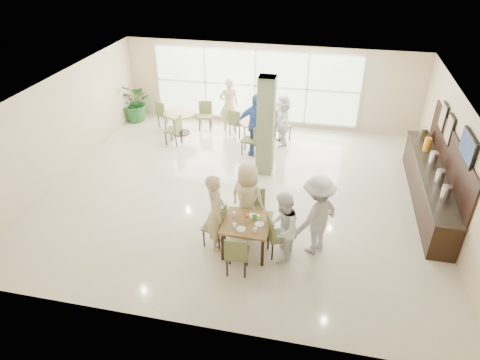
% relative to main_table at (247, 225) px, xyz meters
% --- Properties ---
extents(ground, '(10.00, 10.00, 0.00)m').
position_rel_main_table_xyz_m(ground, '(-0.58, 2.28, -0.66)').
color(ground, beige).
rests_on(ground, ground).
extents(room_shell, '(10.00, 10.00, 10.00)m').
position_rel_main_table_xyz_m(room_shell, '(-0.58, 2.28, 1.04)').
color(room_shell, white).
rests_on(room_shell, ground).
extents(window_bank, '(7.00, 0.04, 7.00)m').
position_rel_main_table_xyz_m(window_bank, '(-1.08, 6.74, 0.74)').
color(window_bank, silver).
rests_on(window_bank, ground).
extents(column, '(0.45, 0.45, 2.80)m').
position_rel_main_table_xyz_m(column, '(-0.18, 3.48, 0.74)').
color(column, '#5B6A49').
rests_on(column, ground).
extents(main_table, '(1.00, 1.00, 0.75)m').
position_rel_main_table_xyz_m(main_table, '(0.00, 0.00, 0.00)').
color(main_table, brown).
rests_on(main_table, ground).
extents(round_table_left, '(1.08, 1.08, 0.75)m').
position_rel_main_table_xyz_m(round_table_left, '(-3.38, 5.46, -0.09)').
color(round_table_left, brown).
rests_on(round_table_left, ground).
extents(round_table_right, '(1.18, 1.18, 0.75)m').
position_rel_main_table_xyz_m(round_table_right, '(-0.73, 5.33, -0.07)').
color(round_table_right, brown).
rests_on(round_table_right, ground).
extents(chairs_main_table, '(1.98, 2.04, 0.95)m').
position_rel_main_table_xyz_m(chairs_main_table, '(-0.01, 0.05, -0.19)').
color(chairs_main_table, brown).
rests_on(chairs_main_table, ground).
extents(chairs_table_left, '(1.98, 1.83, 0.95)m').
position_rel_main_table_xyz_m(chairs_table_left, '(-3.35, 5.49, -0.19)').
color(chairs_table_left, brown).
rests_on(chairs_table_left, ground).
extents(chairs_table_right, '(2.10, 1.84, 0.95)m').
position_rel_main_table_xyz_m(chairs_table_right, '(-0.74, 5.29, -0.19)').
color(chairs_table_right, brown).
rests_on(chairs_table_right, ground).
extents(tabletop_clutter, '(0.73, 0.71, 0.21)m').
position_rel_main_table_xyz_m(tabletop_clutter, '(0.03, -0.02, 0.15)').
color(tabletop_clutter, white).
rests_on(tabletop_clutter, main_table).
extents(buffet_counter, '(0.64, 4.70, 1.95)m').
position_rel_main_table_xyz_m(buffet_counter, '(4.12, 2.79, -0.11)').
color(buffet_counter, black).
rests_on(buffet_counter, ground).
extents(wall_tv, '(0.06, 1.00, 0.58)m').
position_rel_main_table_xyz_m(wall_tv, '(4.36, 1.68, 1.49)').
color(wall_tv, black).
rests_on(wall_tv, ground).
extents(framed_art_a, '(0.05, 0.55, 0.70)m').
position_rel_main_table_xyz_m(framed_art_a, '(4.37, 3.28, 1.19)').
color(framed_art_a, black).
rests_on(framed_art_a, ground).
extents(framed_art_b, '(0.05, 0.55, 0.70)m').
position_rel_main_table_xyz_m(framed_art_b, '(4.37, 4.08, 1.19)').
color(framed_art_b, black).
rests_on(framed_art_b, ground).
extents(potted_plant, '(1.56, 1.56, 1.41)m').
position_rel_main_table_xyz_m(potted_plant, '(-5.24, 6.12, 0.04)').
color(potted_plant, '#245A27').
rests_on(potted_plant, ground).
extents(teen_left, '(0.62, 0.76, 1.79)m').
position_rel_main_table_xyz_m(teen_left, '(-0.67, 0.02, 0.23)').
color(teen_left, tan).
rests_on(teen_left, ground).
extents(teen_far, '(0.98, 0.76, 1.77)m').
position_rel_main_table_xyz_m(teen_far, '(-0.12, 0.66, 0.22)').
color(teen_far, tan).
rests_on(teen_far, ground).
extents(teen_right, '(0.64, 0.81, 1.62)m').
position_rel_main_table_xyz_m(teen_right, '(0.77, -0.12, 0.15)').
color(teen_right, white).
rests_on(teen_right, ground).
extents(teen_standing, '(1.28, 1.36, 1.85)m').
position_rel_main_table_xyz_m(teen_standing, '(1.44, 0.32, 0.26)').
color(teen_standing, '#A9A9AB').
rests_on(teen_standing, ground).
extents(adult_a, '(1.15, 0.70, 1.91)m').
position_rel_main_table_xyz_m(adult_a, '(-0.65, 4.53, 0.29)').
color(adult_a, '#3A5DB0').
rests_on(adult_a, ground).
extents(adult_b, '(1.07, 1.64, 1.63)m').
position_rel_main_table_xyz_m(adult_b, '(0.06, 5.41, 0.15)').
color(adult_b, white).
rests_on(adult_b, ground).
extents(adult_standing, '(0.78, 0.66, 1.83)m').
position_rel_main_table_xyz_m(adult_standing, '(-1.83, 6.09, 0.25)').
color(adult_standing, tan).
rests_on(adult_standing, ground).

